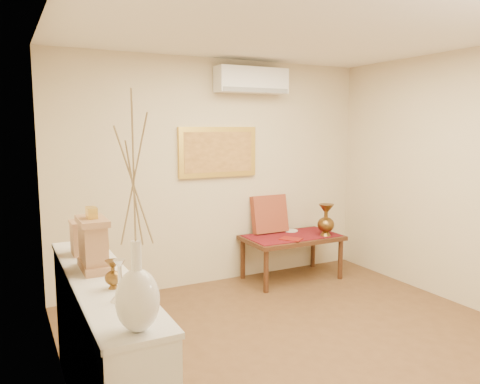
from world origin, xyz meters
TOP-DOWN VIEW (x-y plane):
  - floor at (0.00, 0.00)m, footprint 4.50×4.50m
  - ceiling at (0.00, 0.00)m, footprint 4.50×4.50m
  - wall_back at (0.00, 2.25)m, footprint 4.00×0.02m
  - wall_left at (-2.00, 0.00)m, footprint 0.02×4.50m
  - white_vase at (-1.82, -0.90)m, footprint 0.20×0.20m
  - candlestick at (-1.81, -0.48)m, footprint 0.11×0.11m
  - brass_urn_small at (-1.80, -0.27)m, footprint 0.10×0.10m
  - table_cloth at (0.85, 1.88)m, footprint 1.14×0.59m
  - brass_urn_tall at (1.22, 1.68)m, footprint 0.21×0.21m
  - plate at (0.97, 2.09)m, footprint 0.18×0.18m
  - menu at (0.72, 1.70)m, footprint 0.29×0.31m
  - cushion at (0.68, 2.15)m, footprint 0.48×0.20m
  - display_ledge at (-1.82, 0.00)m, footprint 0.37×2.02m
  - mantel_clock at (-1.83, 0.15)m, footprint 0.17×0.36m
  - wooden_chest at (-1.83, 0.58)m, footprint 0.16×0.21m
  - low_table at (0.85, 1.88)m, footprint 1.20×0.70m
  - painting at (0.00, 2.22)m, footprint 1.00×0.06m
  - ac_unit at (0.40, 2.12)m, footprint 0.90×0.25m

SIDE VIEW (x-z plane):
  - floor at x=0.00m, z-range 0.00..0.00m
  - low_table at x=0.85m, z-range 0.21..0.76m
  - display_ledge at x=-1.82m, z-range 0.00..0.98m
  - table_cloth at x=0.85m, z-range 0.55..0.56m
  - plate at x=0.97m, z-range 0.56..0.57m
  - menu at x=0.72m, z-range 0.56..0.57m
  - cushion at x=0.68m, z-range 0.55..1.04m
  - brass_urn_tall at x=1.22m, z-range 0.56..1.04m
  - brass_urn_small at x=-1.80m, z-range 0.98..1.19m
  - candlestick at x=-1.81m, z-range 0.98..1.20m
  - wooden_chest at x=-1.83m, z-range 0.98..1.22m
  - mantel_clock at x=-1.83m, z-range 0.95..1.36m
  - wall_back at x=0.00m, z-range 0.00..2.70m
  - wall_left at x=-2.00m, z-range 0.00..2.70m
  - white_vase at x=-1.82m, z-range 0.98..2.03m
  - painting at x=0.00m, z-range 1.30..1.90m
  - ac_unit at x=0.40m, z-range 2.30..2.60m
  - ceiling at x=0.00m, z-range 2.70..2.70m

